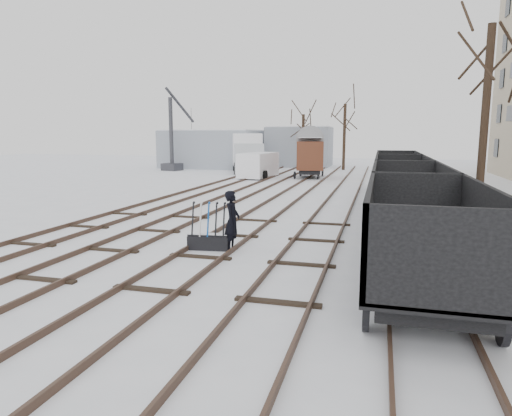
{
  "coord_description": "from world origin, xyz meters",
  "views": [
    {
      "loc": [
        5.0,
        -12.11,
        3.58
      ],
      "look_at": [
        1.12,
        2.13,
        1.2
      ],
      "focal_mm": 32.0,
      "sensor_mm": 36.0,
      "label": 1
    }
  ],
  "objects_px": {
    "worker": "(232,221)",
    "panel_van": "(258,165)",
    "freight_wagon_a": "(424,257)",
    "ground_frame": "(209,241)",
    "crane": "(172,149)",
    "box_van_wagon": "(309,154)",
    "lorry": "(247,152)"
  },
  "relations": [
    {
      "from": "ground_frame",
      "to": "freight_wagon_a",
      "type": "relative_size",
      "value": 0.24
    },
    {
      "from": "ground_frame",
      "to": "crane",
      "type": "bearing_deg",
      "value": 110.69
    },
    {
      "from": "ground_frame",
      "to": "worker",
      "type": "distance_m",
      "value": 1.0
    },
    {
      "from": "worker",
      "to": "panel_van",
      "type": "height_order",
      "value": "panel_van"
    },
    {
      "from": "ground_frame",
      "to": "lorry",
      "type": "bearing_deg",
      "value": 97.42
    },
    {
      "from": "lorry",
      "to": "panel_van",
      "type": "relative_size",
      "value": 1.73
    },
    {
      "from": "worker",
      "to": "box_van_wagon",
      "type": "bearing_deg",
      "value": 0.41
    },
    {
      "from": "worker",
      "to": "crane",
      "type": "height_order",
      "value": "crane"
    },
    {
      "from": "box_van_wagon",
      "to": "crane",
      "type": "xyz_separation_m",
      "value": [
        -14.52,
        4.24,
        0.19
      ]
    },
    {
      "from": "box_van_wagon",
      "to": "panel_van",
      "type": "xyz_separation_m",
      "value": [
        -4.07,
        -1.32,
        -0.87
      ]
    },
    {
      "from": "worker",
      "to": "freight_wagon_a",
      "type": "distance_m",
      "value": 6.14
    },
    {
      "from": "box_van_wagon",
      "to": "worker",
      "type": "bearing_deg",
      "value": -96.66
    },
    {
      "from": "ground_frame",
      "to": "freight_wagon_a",
      "type": "height_order",
      "value": "freight_wagon_a"
    },
    {
      "from": "crane",
      "to": "worker",
      "type": "bearing_deg",
      "value": -49.51
    },
    {
      "from": "ground_frame",
      "to": "box_van_wagon",
      "type": "distance_m",
      "value": 25.12
    },
    {
      "from": "freight_wagon_a",
      "to": "box_van_wagon",
      "type": "xyz_separation_m",
      "value": [
        -6.76,
        27.96,
        0.99
      ]
    },
    {
      "from": "ground_frame",
      "to": "lorry",
      "type": "xyz_separation_m",
      "value": [
        -7.38,
        29.38,
        1.62
      ]
    },
    {
      "from": "box_van_wagon",
      "to": "crane",
      "type": "height_order",
      "value": "crane"
    },
    {
      "from": "worker",
      "to": "panel_van",
      "type": "xyz_separation_m",
      "value": [
        -5.47,
        23.63,
        0.15
      ]
    },
    {
      "from": "freight_wagon_a",
      "to": "crane",
      "type": "bearing_deg",
      "value": 123.46
    },
    {
      "from": "box_van_wagon",
      "to": "lorry",
      "type": "bearing_deg",
      "value": 137.41
    },
    {
      "from": "box_van_wagon",
      "to": "panel_van",
      "type": "bearing_deg",
      "value": -171.86
    },
    {
      "from": "box_van_wagon",
      "to": "ground_frame",
      "type": "bearing_deg",
      "value": -98.39
    },
    {
      "from": "worker",
      "to": "freight_wagon_a",
      "type": "height_order",
      "value": "freight_wagon_a"
    },
    {
      "from": "box_van_wagon",
      "to": "lorry",
      "type": "distance_m",
      "value": 8.0
    },
    {
      "from": "box_van_wagon",
      "to": "crane",
      "type": "bearing_deg",
      "value": 153.84
    },
    {
      "from": "worker",
      "to": "box_van_wagon",
      "type": "height_order",
      "value": "box_van_wagon"
    },
    {
      "from": "worker",
      "to": "crane",
      "type": "relative_size",
      "value": 0.23
    },
    {
      "from": "lorry",
      "to": "panel_van",
      "type": "height_order",
      "value": "lorry"
    },
    {
      "from": "ground_frame",
      "to": "freight_wagon_a",
      "type": "xyz_separation_m",
      "value": [
        6.11,
        -2.9,
        0.68
      ]
    },
    {
      "from": "worker",
      "to": "freight_wagon_a",
      "type": "bearing_deg",
      "value": -122.02
    },
    {
      "from": "freight_wagon_a",
      "to": "lorry",
      "type": "bearing_deg",
      "value": 112.68
    }
  ]
}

